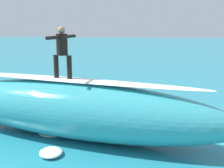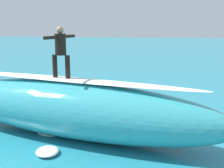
{
  "view_description": "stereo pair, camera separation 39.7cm",
  "coord_description": "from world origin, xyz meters",
  "px_view_note": "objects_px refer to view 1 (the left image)",
  "views": [
    {
      "loc": [
        -1.92,
        11.55,
        3.59
      ],
      "look_at": [
        -0.86,
        1.03,
        1.36
      ],
      "focal_mm": 47.2,
      "sensor_mm": 36.0,
      "label": 1
    },
    {
      "loc": [
        -2.32,
        11.5,
        3.59
      ],
      "look_at": [
        -0.86,
        1.03,
        1.36
      ],
      "focal_mm": 47.2,
      "sensor_mm": 36.0,
      "label": 2
    }
  ],
  "objects_px": {
    "surfboard_riding": "(63,79)",
    "surfer_riding": "(62,48)",
    "surfboard_paddling": "(148,107)",
    "surfer_paddling": "(151,103)"
  },
  "relations": [
    {
      "from": "surfboard_riding",
      "to": "surfboard_paddling",
      "type": "height_order",
      "value": "surfboard_riding"
    },
    {
      "from": "surfboard_riding",
      "to": "surfer_riding",
      "type": "distance_m",
      "value": 0.97
    },
    {
      "from": "surfboard_riding",
      "to": "surfer_riding",
      "type": "xyz_separation_m",
      "value": [
        0.0,
        0.0,
        0.97
      ]
    },
    {
      "from": "surfboard_paddling",
      "to": "surfer_paddling",
      "type": "height_order",
      "value": "surfer_paddling"
    },
    {
      "from": "surfboard_paddling",
      "to": "surfer_paddling",
      "type": "relative_size",
      "value": 1.33
    },
    {
      "from": "surfboard_riding",
      "to": "surfboard_paddling",
      "type": "relative_size",
      "value": 0.85
    },
    {
      "from": "surfboard_riding",
      "to": "surfer_paddling",
      "type": "height_order",
      "value": "surfboard_riding"
    },
    {
      "from": "surfboard_riding",
      "to": "surfboard_paddling",
      "type": "distance_m",
      "value": 4.71
    },
    {
      "from": "surfboard_riding",
      "to": "surfer_paddling",
      "type": "xyz_separation_m",
      "value": [
        -2.85,
        -3.45,
        -1.63
      ]
    },
    {
      "from": "surfboard_riding",
      "to": "surfer_riding",
      "type": "height_order",
      "value": "surfer_riding"
    }
  ]
}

